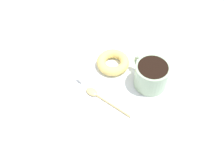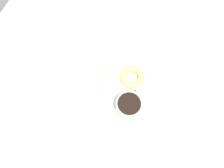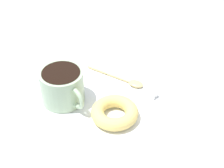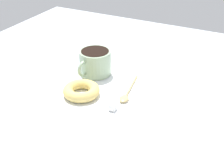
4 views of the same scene
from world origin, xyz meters
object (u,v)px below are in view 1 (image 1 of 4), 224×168
coffee_cup (151,75)px  donut (113,62)px  spoon (98,96)px  sugar_cube (81,79)px

coffee_cup → donut: (12.19, 2.67, -2.47)cm
spoon → sugar_cube: size_ratio=9.11×
coffee_cup → spoon: coffee_cup is taller
coffee_cup → sugar_cube: bearing=42.2°
sugar_cube → coffee_cup: bearing=-137.8°
spoon → sugar_cube: bearing=-3.2°
coffee_cup → donut: size_ratio=1.24×
spoon → sugar_cube: 7.58cm
donut → sugar_cube: 10.81cm
coffee_cup → donut: bearing=12.4°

